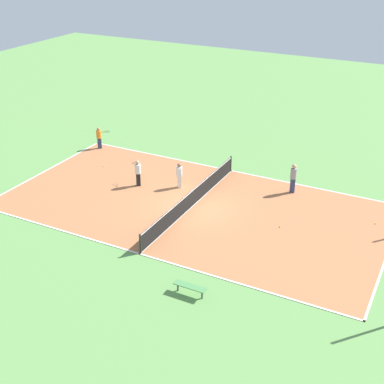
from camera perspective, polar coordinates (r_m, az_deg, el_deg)
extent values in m
plane|color=#60934C|center=(29.73, 0.00, -1.55)|extent=(80.00, 80.00, 0.00)
cube|color=#AD6B42|center=(29.72, 0.00, -1.53)|extent=(10.95, 21.06, 0.02)
cube|color=white|center=(34.13, 4.19, 2.30)|extent=(0.10, 21.06, 0.00)
cube|color=white|center=(25.69, -5.61, -6.57)|extent=(0.10, 21.06, 0.00)
cube|color=white|center=(35.30, -15.30, 2.22)|extent=(10.95, 0.10, 0.00)
cube|color=white|center=(29.72, 0.00, -1.52)|extent=(10.95, 0.10, 0.00)
cylinder|color=black|center=(33.84, 4.15, 3.02)|extent=(0.10, 0.10, 1.02)
cylinder|color=black|center=(25.49, -5.54, -5.50)|extent=(0.10, 0.10, 1.02)
cube|color=black|center=(29.49, 0.00, -0.68)|extent=(10.65, 0.03, 0.97)
cube|color=white|center=(29.29, 0.00, 0.11)|extent=(10.65, 0.04, 0.06)
cube|color=#4C8C4C|center=(22.79, -0.23, -10.01)|extent=(0.36, 1.45, 0.04)
cylinder|color=#4C4C51|center=(23.14, -1.52, -10.07)|extent=(0.08, 0.08, 0.41)
cylinder|color=#4C4C51|center=(22.71, 1.08, -10.87)|extent=(0.08, 0.08, 0.41)
cube|color=black|center=(32.06, -5.75, 1.36)|extent=(0.32, 0.32, 0.81)
cylinder|color=silver|center=(31.78, -5.80, 2.47)|extent=(0.51, 0.51, 0.56)
sphere|color=tan|center=(31.62, -5.84, 3.14)|extent=(0.24, 0.24, 0.24)
cylinder|color=#262626|center=(32.01, -5.98, 2.92)|extent=(0.21, 0.23, 0.03)
torus|color=black|center=(32.25, -6.12, 3.11)|extent=(0.43, 0.43, 0.02)
cube|color=white|center=(31.70, -1.35, 1.15)|extent=(0.32, 0.31, 0.77)
cylinder|color=white|center=(31.43, -1.36, 2.22)|extent=(0.50, 0.50, 0.54)
sphere|color=brown|center=(31.27, -1.37, 2.86)|extent=(0.23, 0.23, 0.23)
cube|color=navy|center=(31.60, 10.67, 0.70)|extent=(0.32, 0.32, 0.90)
cylinder|color=gray|center=(31.28, 10.79, 1.96)|extent=(0.51, 0.51, 0.63)
sphere|color=tan|center=(31.10, 10.85, 2.71)|extent=(0.27, 0.27, 0.27)
cube|color=navy|center=(37.98, -9.83, 5.17)|extent=(0.32, 0.32, 0.76)
cylinder|color=orange|center=(37.75, -9.91, 6.08)|extent=(0.51, 0.51, 0.53)
sphere|color=#A87A56|center=(37.63, -9.95, 6.62)|extent=(0.23, 0.23, 0.23)
cylinder|color=#262626|center=(37.75, -9.44, 6.33)|extent=(0.22, 0.22, 0.03)
torus|color=black|center=(37.79, -9.02, 6.38)|extent=(0.43, 0.43, 0.02)
sphere|color=#CCE033|center=(35.08, -9.40, 2.75)|extent=(0.07, 0.07, 0.07)
sphere|color=#CCE033|center=(28.05, 9.37, -3.66)|extent=(0.07, 0.07, 0.07)
sphere|color=#CCE033|center=(29.57, 18.98, -3.18)|extent=(0.07, 0.07, 0.07)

